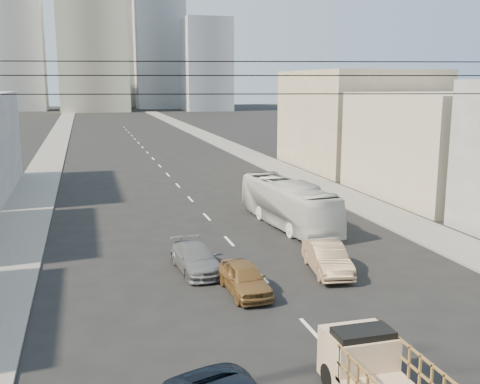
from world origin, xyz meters
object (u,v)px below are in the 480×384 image
sedan_brown (245,278)px  sedan_grey (196,258)px  flatbed_pickup (377,370)px  sedan_tan (327,258)px  city_bus (288,203)px

sedan_brown → sedan_grey: sedan_brown is taller
flatbed_pickup → sedan_grey: bearing=101.8°
sedan_tan → sedan_grey: 6.21m
flatbed_pickup → city_bus: city_bus is taller
sedan_brown → sedan_tan: sedan_tan is taller
sedan_brown → sedan_grey: 3.64m
city_bus → sedan_brown: city_bus is taller
city_bus → sedan_tan: 8.93m
flatbed_pickup → sedan_grey: flatbed_pickup is taller
flatbed_pickup → sedan_brown: flatbed_pickup is taller
city_bus → sedan_grey: size_ratio=2.34×
flatbed_pickup → sedan_grey: 12.78m
flatbed_pickup → sedan_brown: bearing=97.2°
sedan_brown → sedan_tan: 4.72m
city_bus → sedan_grey: city_bus is taller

